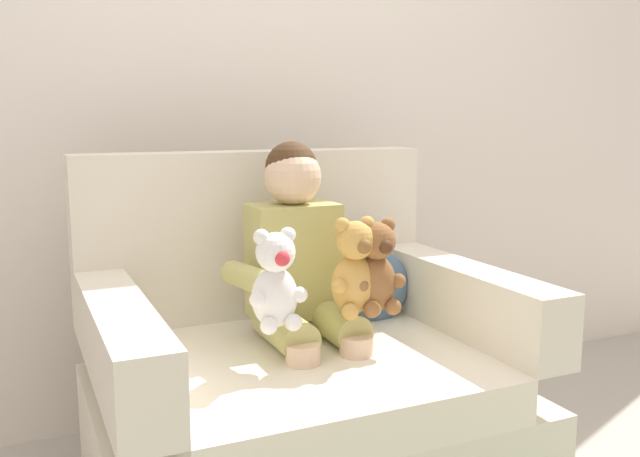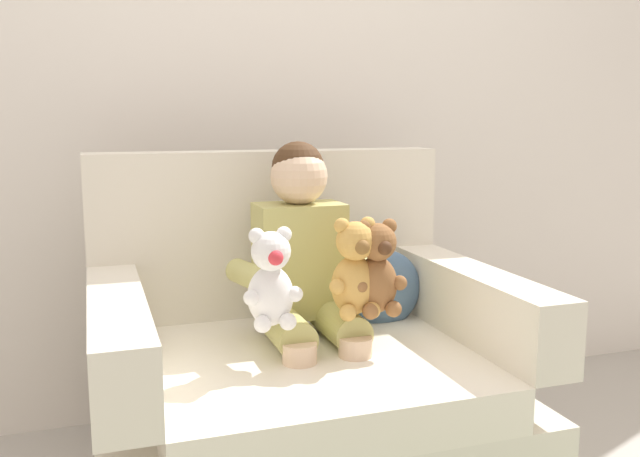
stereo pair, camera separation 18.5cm
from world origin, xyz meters
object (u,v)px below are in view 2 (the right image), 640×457
plush_honey (355,270)px  plush_white (271,281)px  seated_child (306,269)px  plush_brown (377,270)px  throw_pillow (383,289)px  armchair (300,389)px

plush_honey → plush_white: (-0.24, -0.02, -0.00)m
seated_child → plush_brown: seated_child is taller
plush_white → throw_pillow: bearing=22.8°
plush_honey → plush_white: bearing=174.4°
armchair → plush_honey: size_ratio=4.22×
armchair → throw_pillow: 0.42m
armchair → seated_child: 0.36m
throw_pillow → plush_white: bearing=-146.6°
armchair → plush_brown: bearing=-38.7°
seated_child → throw_pillow: size_ratio=3.17×
throw_pillow → plush_brown: bearing=-117.1°
seated_child → plush_honey: (0.09, -0.17, 0.03)m
plush_honey → plush_white: plush_honey is taller
armchair → plush_brown: size_ratio=4.33×
plush_white → plush_brown: bearing=-7.1°
seated_child → plush_brown: 0.23m
plush_brown → throw_pillow: 0.34m
armchair → plush_white: (-0.13, -0.16, 0.38)m
plush_honey → throw_pillow: (0.20, 0.27, -0.14)m
throw_pillow → seated_child: bearing=-161.3°
armchair → plush_brown: armchair is taller
armchair → plush_honey: (0.12, -0.14, 0.38)m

